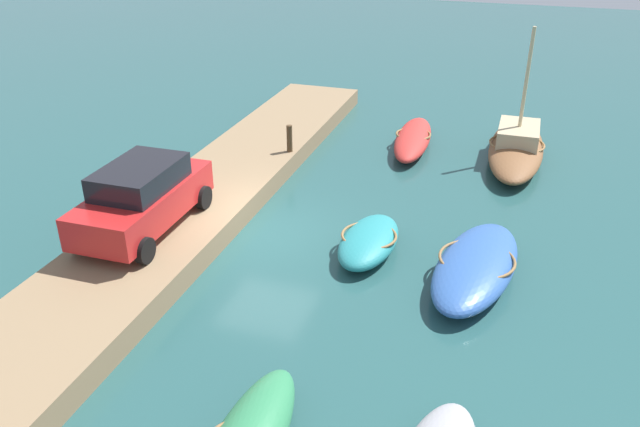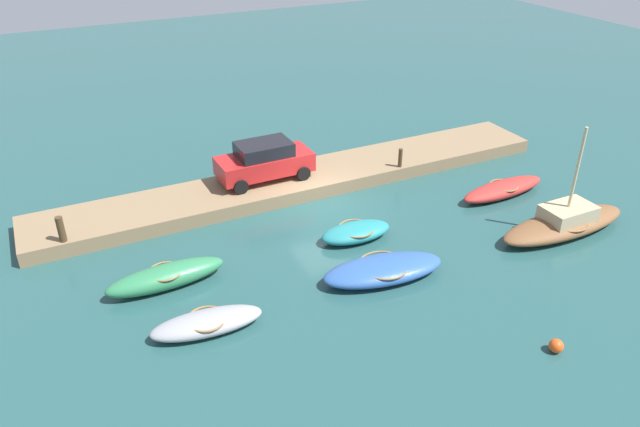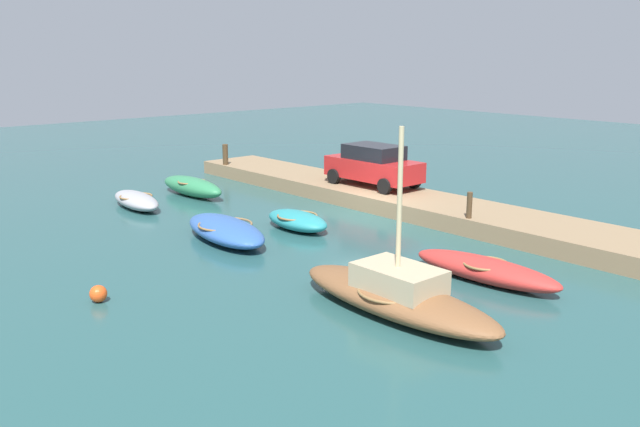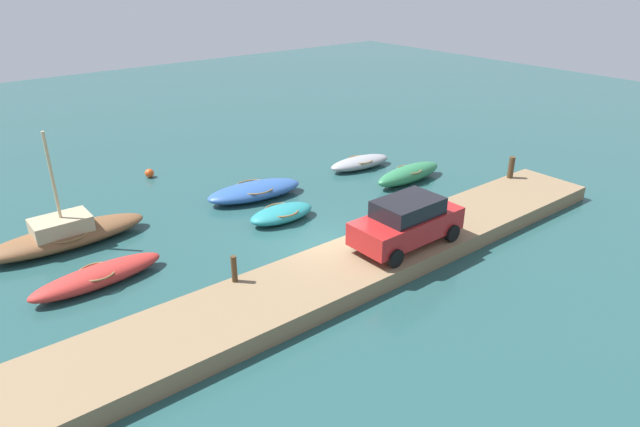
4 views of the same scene
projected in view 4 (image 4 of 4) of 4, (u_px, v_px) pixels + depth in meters
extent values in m
plane|color=#234C4C|center=(324.00, 247.00, 21.32)|extent=(84.00, 84.00, 0.00)
cube|color=#846B4C|center=(364.00, 263.00, 19.60)|extent=(24.27, 3.11, 0.62)
ellipsoid|color=brown|center=(66.00, 237.00, 21.26)|extent=(6.06, 1.81, 0.76)
torus|color=olive|center=(65.00, 232.00, 21.17)|extent=(1.88, 1.88, 0.07)
cube|color=tan|center=(61.00, 225.00, 20.99)|extent=(2.08, 1.34, 0.59)
cylinder|color=#C6B284|center=(53.00, 184.00, 20.33)|extent=(0.12, 0.12, 3.91)
ellipsoid|color=#2D569E|center=(255.00, 191.00, 25.51)|extent=(4.68, 2.38, 0.72)
torus|color=olive|center=(254.00, 187.00, 25.43)|extent=(2.06, 2.06, 0.07)
ellipsoid|color=teal|center=(282.00, 214.00, 23.33)|extent=(2.96, 1.49, 0.64)
torus|color=olive|center=(282.00, 210.00, 23.26)|extent=(1.50, 1.50, 0.07)
ellipsoid|color=#2D7A4C|center=(409.00, 174.00, 27.40)|extent=(4.21, 1.29, 0.82)
torus|color=olive|center=(409.00, 170.00, 27.30)|extent=(1.26, 1.26, 0.07)
ellipsoid|color=#B72D28|center=(98.00, 276.00, 18.70)|extent=(4.54, 1.47, 0.66)
torus|color=olive|center=(97.00, 272.00, 18.63)|extent=(1.35, 1.35, 0.07)
ellipsoid|color=#939399|center=(360.00, 163.00, 29.20)|extent=(3.66, 1.59, 0.62)
torus|color=olive|center=(360.00, 160.00, 29.13)|extent=(1.43, 1.43, 0.07)
cylinder|color=#47331E|center=(234.00, 269.00, 17.69)|extent=(0.19, 0.19, 0.90)
cylinder|color=#47331E|center=(511.00, 167.00, 26.13)|extent=(0.27, 0.27, 1.02)
cube|color=#B21E1E|center=(407.00, 226.00, 19.91)|extent=(4.25, 1.82, 0.83)
cube|color=black|center=(408.00, 207.00, 19.62)|extent=(2.39, 1.59, 0.60)
cylinder|color=black|center=(415.00, 217.00, 21.56)|extent=(0.64, 0.23, 0.64)
cylinder|color=black|center=(452.00, 233.00, 20.31)|extent=(0.64, 0.23, 0.64)
cylinder|color=black|center=(359.00, 239.00, 19.86)|extent=(0.64, 0.23, 0.64)
cylinder|color=black|center=(395.00, 258.00, 18.61)|extent=(0.64, 0.23, 0.64)
sphere|color=#E54C19|center=(149.00, 173.00, 28.02)|extent=(0.44, 0.44, 0.44)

